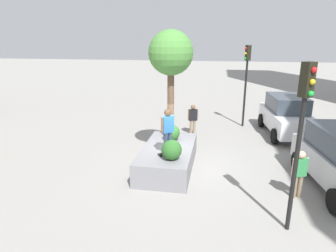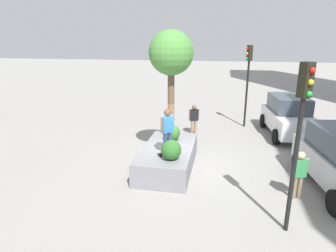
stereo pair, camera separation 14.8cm
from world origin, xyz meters
name	(u,v)px [view 1 (the left image)]	position (x,y,z in m)	size (l,w,h in m)	color
ground_plane	(175,167)	(0.00, 0.00, 0.00)	(120.00, 120.00, 0.00)	gray
planter_ledge	(168,157)	(0.05, -0.29, 0.45)	(4.06, 2.01, 0.90)	gray
plaza_tree	(171,55)	(-0.87, -0.34, 4.51)	(1.81, 1.81, 4.60)	brown
boxwood_shrub	(172,133)	(-0.81, -0.28, 1.24)	(0.69, 0.69, 0.69)	#2D6628
hedge_clump	(172,150)	(1.25, 0.06, 1.27)	(0.74, 0.74, 0.74)	#2D6628
skateboard	(168,153)	(0.79, -0.17, 0.95)	(0.69, 0.74, 0.07)	black
skateboarder	(168,128)	(0.79, -0.17, 1.95)	(0.45, 0.46, 1.70)	navy
police_car	(287,115)	(-5.36, 5.35, 1.09)	(4.80, 2.54, 2.15)	white
traffic_light_corner	(302,122)	(3.49, 3.73, 3.14)	(0.37, 0.37, 4.61)	black
traffic_light_median	(246,73)	(-6.63, 3.15, 3.24)	(0.36, 0.37, 4.78)	black
pedestrian_crossing	(299,171)	(1.63, 4.38, 0.96)	(0.33, 0.53, 1.66)	#847056
bystander_watching	(193,117)	(-4.53, 0.29, 0.97)	(0.33, 0.54, 1.68)	#847056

